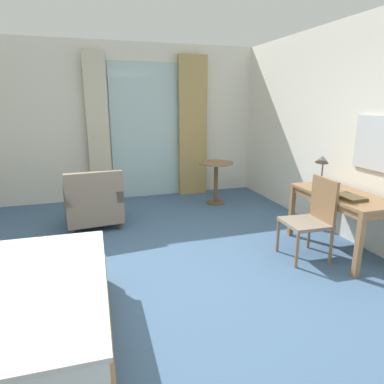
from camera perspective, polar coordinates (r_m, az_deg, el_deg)
name	(u,v)px	position (r m, az deg, el deg)	size (l,w,h in m)	color
ground	(158,283)	(3.69, -5.67, -15.00)	(5.90, 7.16, 0.10)	#426084
wall_back	(118,123)	(6.50, -12.31, 11.28)	(5.50, 0.12, 2.81)	white
wall_right	(381,135)	(4.58, 29.24, 8.32)	(0.12, 6.76, 2.81)	white
balcony_glass_door	(147,132)	(6.50, -7.67, 10.00)	(1.31, 0.02, 2.47)	silver
curtain_panel_left	(98,130)	(6.30, -15.53, 10.11)	(0.38, 0.10, 2.62)	beige
curtain_panel_right	(193,127)	(6.61, 0.11, 10.84)	(0.55, 0.10, 2.62)	tan
writing_desk	(343,201)	(4.42, 24.04, -1.37)	(0.63, 1.28, 0.73)	olive
desk_chair	(313,215)	(4.16, 19.69, -3.67)	(0.50, 0.50, 0.95)	gray
desk_lamp	(322,163)	(4.45, 21.06, 4.55)	(0.24, 0.23, 0.47)	#4C4C51
closed_book	(349,197)	(4.19, 24.99, -0.79)	(0.22, 0.33, 0.03)	brown
armchair_by_window	(93,204)	(5.12, -16.27, -1.97)	(0.84, 0.79, 0.87)	gray
round_cafe_table	(216,174)	(6.05, 4.06, 3.11)	(0.60, 0.60, 0.75)	olive
wall_mirror	(374,143)	(4.54, 28.28, 7.26)	(0.02, 0.56, 0.63)	silver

